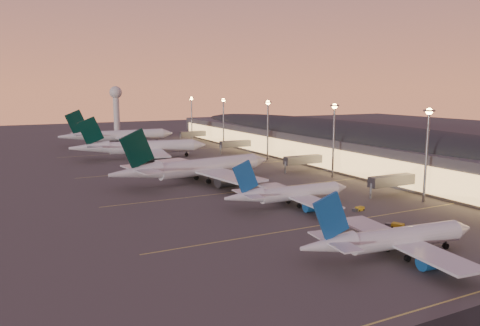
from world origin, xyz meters
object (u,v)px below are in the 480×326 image
object	(u,v)px
airliner_wide_far	(119,136)
baggage_tug_d	(396,226)
radar_tower	(116,101)
airliner_wide_near	(196,168)
airliner_narrow_south	(392,239)
baggage_tug_c	(359,209)
airliner_wide_mid	(141,147)
airliner_narrow_north	(289,194)

from	to	relation	value
airliner_wide_far	baggage_tug_d	bearing A→B (deg)	-84.26
radar_tower	airliner_wide_near	bearing A→B (deg)	-95.47
airliner_narrow_south	airliner_wide_near	bearing A→B (deg)	100.24
airliner_wide_near	baggage_tug_c	distance (m)	57.96
airliner_wide_near	baggage_tug_d	world-z (taller)	airliner_wide_near
airliner_narrow_south	airliner_wide_mid	size ratio (longest dim) A/B	0.63
airliner_wide_near	airliner_wide_mid	world-z (taller)	airliner_wide_mid
radar_tower	baggage_tug_c	size ratio (longest dim) A/B	9.29
airliner_wide_mid	baggage_tug_c	size ratio (longest dim) A/B	17.17
airliner_wide_mid	airliner_wide_far	bearing A→B (deg)	95.67
airliner_narrow_south	radar_tower	size ratio (longest dim) A/B	1.17
airliner_narrow_north	airliner_wide_far	distance (m)	156.73
airliner_narrow_south	airliner_wide_near	world-z (taller)	airliner_wide_near
airliner_wide_far	baggage_tug_d	xyz separation A→B (m)	(20.21, -183.78, -4.63)
airliner_wide_mid	radar_tower	xyz separation A→B (m)	(21.79, 144.61, 16.92)
airliner_wide_near	baggage_tug_c	xyz separation A→B (m)	(23.46, -52.82, -4.48)
radar_tower	baggage_tug_c	bearing A→B (deg)	-89.18
airliner_wide_far	baggage_tug_c	size ratio (longest dim) A/B	17.87
airliner_narrow_north	baggage_tug_c	world-z (taller)	airliner_narrow_north
airliner_wide_far	baggage_tug_c	bearing A→B (deg)	-82.78
airliner_narrow_north	airliner_wide_mid	xyz separation A→B (m)	(-12.08, 102.41, 1.50)
radar_tower	baggage_tug_d	world-z (taller)	radar_tower
baggage_tug_d	airliner_narrow_north	bearing A→B (deg)	176.74
baggage_tug_c	airliner_wide_mid	bearing A→B (deg)	94.08
radar_tower	baggage_tug_c	distance (m)	259.89
airliner_narrow_south	baggage_tug_c	bearing A→B (deg)	64.78
airliner_narrow_north	airliner_wide_near	xyz separation A→B (m)	(-10.04, 40.86, 1.47)
radar_tower	airliner_narrow_north	bearing A→B (deg)	-92.25
radar_tower	baggage_tug_d	xyz separation A→B (m)	(0.98, -274.37, -21.34)
airliner_narrow_north	airliner_wide_near	world-z (taller)	airliner_wide_near
airliner_narrow_north	airliner_wide_far	xyz separation A→B (m)	(-9.53, 156.44, 1.71)
airliner_narrow_south	airliner_wide_near	xyz separation A→B (m)	(-6.11, 81.49, 1.41)
airliner_wide_mid	baggage_tug_c	world-z (taller)	airliner_wide_mid
airliner_narrow_south	baggage_tug_c	xyz separation A→B (m)	(17.35, 28.67, -3.06)
airliner_narrow_south	airliner_wide_far	xyz separation A→B (m)	(-5.60, 197.06, 1.65)
airliner_wide_far	baggage_tug_d	distance (m)	184.95
airliner_wide_far	baggage_tug_c	world-z (taller)	airliner_wide_far
airliner_wide_near	airliner_wide_mid	bearing A→B (deg)	82.75
airliner_narrow_north	airliner_wide_mid	bearing A→B (deg)	98.27
airliner_narrow_south	radar_tower	world-z (taller)	radar_tower
airliner_wide_mid	baggage_tug_d	xyz separation A→B (m)	(22.77, -129.76, -4.42)
airliner_wide_far	radar_tower	xyz separation A→B (m)	(19.23, 90.59, 16.71)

